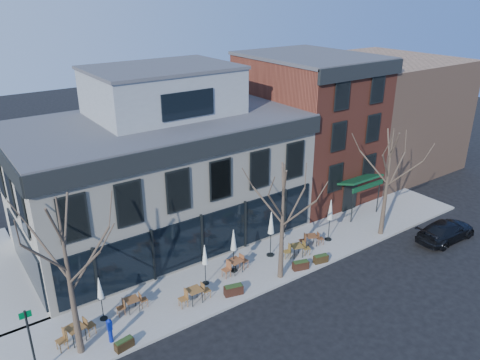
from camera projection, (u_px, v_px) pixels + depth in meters
ground at (202, 265)px, 28.82m from camera, size 120.00×120.00×0.00m
sidewalk_front at (265, 263)px, 28.91m from camera, size 33.50×4.70×0.15m
corner_building at (161, 169)px, 30.87m from camera, size 18.39×10.39×11.10m
red_brick_building at (307, 125)px, 37.37m from camera, size 8.20×11.78×11.18m
bg_building at (378, 113)px, 43.73m from camera, size 12.00×12.00×10.00m
tree_corner at (69, 277)px, 20.24m from camera, size 3.93×3.98×7.92m
tree_mid at (283, 221)px, 26.04m from camera, size 3.50×3.55×7.04m
tree_right at (387, 182)px, 30.76m from camera, size 3.72×3.77×7.48m
sign_pole at (30, 339)px, 19.77m from camera, size 0.50×0.10×3.40m
parked_sedan at (446, 231)px, 31.44m from camera, size 4.79×2.00×1.38m
call_box at (110, 330)px, 22.12m from camera, size 0.27×0.27×1.34m
cafe_set_0 at (76, 332)px, 22.21m from camera, size 2.02×0.93×1.04m
cafe_set_1 at (132, 303)px, 24.37m from camera, size 1.69×0.70×0.89m
cafe_set_2 at (195, 294)px, 25.02m from camera, size 1.88×0.77×0.99m
cafe_set_3 at (235, 265)px, 27.64m from camera, size 1.95×0.86×1.01m
cafe_set_4 at (297, 249)px, 29.30m from camera, size 1.85×0.97×0.95m
cafe_set_5 at (311, 239)px, 30.58m from camera, size 1.70×1.04×0.88m
umbrella_0 at (100, 290)px, 23.25m from camera, size 0.40×0.40×2.49m
umbrella_1 at (205, 257)px, 26.10m from camera, size 0.40×0.40×2.53m
umbrella_2 at (234, 242)px, 27.21m from camera, size 0.45×0.45×2.79m
umbrella_3 at (271, 225)px, 28.76m from camera, size 0.49×0.49×3.06m
umbrella_4 at (330, 212)px, 30.61m from camera, size 0.47×0.47×2.97m
planter_0 at (124, 344)px, 21.88m from camera, size 0.95×0.50×0.51m
planter_1 at (234, 290)px, 25.73m from camera, size 1.12×0.68×0.59m
planter_2 at (301, 265)px, 28.05m from camera, size 1.06×0.66×0.55m
planter_3 at (321, 259)px, 28.75m from camera, size 0.98×0.57×0.51m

